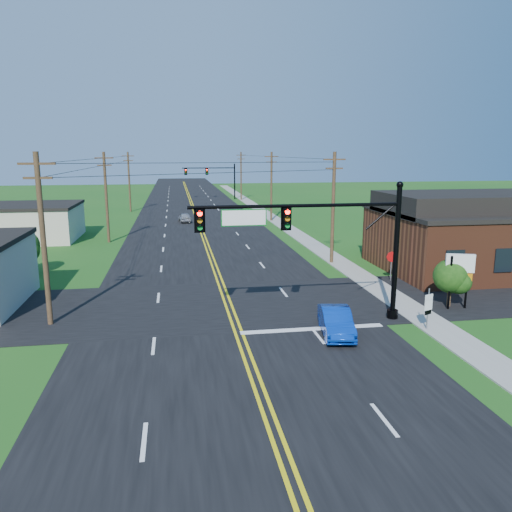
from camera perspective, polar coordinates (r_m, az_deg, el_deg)
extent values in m
plane|color=#1A4F16|center=(19.04, 0.29, -16.30)|extent=(260.00, 260.00, 0.00)
cube|color=black|center=(67.22, -6.83, 4.06)|extent=(16.00, 220.00, 0.04)
cube|color=black|center=(30.06, -3.53, -5.54)|extent=(70.00, 10.00, 0.04)
cube|color=gray|center=(58.79, 3.91, 3.03)|extent=(2.00, 160.00, 0.08)
cylinder|color=black|center=(27.69, 15.69, 0.18)|extent=(0.28, 0.28, 7.20)
cylinder|color=black|center=(28.53, 15.31, -6.43)|extent=(0.60, 0.60, 0.50)
sphere|color=black|center=(27.22, 16.12, 7.83)|extent=(0.36, 0.36, 0.36)
cylinder|color=black|center=(25.45, 4.66, 5.74)|extent=(11.00, 0.18, 0.18)
cube|color=#056018|center=(25.00, -1.39, 4.40)|extent=(2.30, 0.06, 0.85)
cylinder|color=black|center=(97.40, -2.46, 8.62)|extent=(0.28, 0.28, 7.20)
cylinder|color=black|center=(97.65, -2.44, 6.66)|extent=(0.60, 0.60, 0.50)
sphere|color=black|center=(97.27, -2.48, 10.80)|extent=(0.36, 0.36, 0.36)
cylinder|color=black|center=(96.83, -5.46, 9.98)|extent=(10.00, 0.18, 0.18)
cube|color=#056018|center=(96.69, -7.37, 9.61)|extent=(2.30, 0.06, 0.85)
cube|color=#5D2D1A|center=(41.96, 23.80, 1.50)|extent=(14.00, 11.00, 4.40)
cube|color=black|center=(41.64, 24.07, 4.69)|extent=(14.20, 11.20, 0.30)
cube|color=beige|center=(57.38, -25.65, 3.36)|extent=(12.00, 9.00, 3.40)
cube|color=black|center=(57.17, -25.81, 5.19)|extent=(12.20, 9.20, 0.30)
cylinder|color=#362818|center=(27.75, -23.12, 1.58)|extent=(0.28, 0.28, 9.00)
cube|color=#362818|center=(27.40, -23.79, 9.63)|extent=(1.80, 0.12, 0.12)
cube|color=#362818|center=(27.42, -23.67, 8.17)|extent=(1.40, 0.12, 0.12)
cylinder|color=#362818|center=(52.19, -16.73, 6.39)|extent=(0.28, 0.28, 9.00)
cube|color=#362818|center=(52.00, -16.99, 10.67)|extent=(1.80, 0.12, 0.12)
cube|color=#362818|center=(52.01, -16.94, 9.90)|extent=(1.40, 0.12, 0.12)
cylinder|color=#362818|center=(78.97, -14.29, 8.19)|extent=(0.28, 0.28, 9.00)
cube|color=#362818|center=(78.85, -14.43, 11.02)|extent=(1.80, 0.12, 0.12)
cube|color=#362818|center=(78.86, -14.41, 10.51)|extent=(1.40, 0.12, 0.12)
cylinder|color=#362818|center=(40.81, 8.80, 5.37)|extent=(0.28, 0.28, 9.00)
cube|color=#362818|center=(40.57, 8.97, 10.85)|extent=(1.80, 0.12, 0.12)
cube|color=#362818|center=(40.59, 8.94, 9.87)|extent=(1.40, 0.12, 0.12)
cylinder|color=#362818|center=(65.93, 1.77, 7.90)|extent=(0.28, 0.28, 9.00)
cube|color=#362818|center=(65.78, 1.79, 11.29)|extent=(1.80, 0.12, 0.12)
cube|color=#362818|center=(65.79, 1.79, 10.68)|extent=(1.40, 0.12, 0.12)
cylinder|color=#362818|center=(95.50, -1.72, 9.11)|extent=(0.28, 0.28, 9.00)
cube|color=#362818|center=(95.40, -1.73, 11.45)|extent=(1.80, 0.12, 0.12)
cube|color=#362818|center=(95.41, -1.73, 11.03)|extent=(1.40, 0.12, 0.12)
cylinder|color=#362818|center=(47.22, 14.34, 1.62)|extent=(0.24, 0.24, 1.85)
sphere|color=#14390D|center=(46.96, 14.44, 3.64)|extent=(3.00, 3.00, 3.00)
cylinder|color=#362818|center=(31.59, 21.20, -4.27)|extent=(0.24, 0.24, 1.32)
sphere|color=#14390D|center=(31.30, 21.36, -2.16)|extent=(2.00, 2.00, 2.00)
cylinder|color=#362818|center=(40.98, -24.93, -0.86)|extent=(0.24, 0.24, 1.54)
sphere|color=#14390D|center=(40.73, -25.10, 1.06)|extent=(2.40, 2.40, 2.40)
imported|color=#0733AB|center=(25.35, 9.13, -7.48)|extent=(2.03, 4.20, 1.33)
imported|color=#AAAAAF|center=(65.68, -8.16, 4.36)|extent=(1.78, 3.65, 1.20)
cylinder|color=slate|center=(27.00, 19.05, -5.80)|extent=(0.09, 0.09, 2.21)
cube|color=white|center=(26.79, 19.17, -4.48)|extent=(0.52, 0.24, 0.30)
cube|color=white|center=(26.90, 19.11, -5.30)|extent=(0.52, 0.24, 0.55)
cube|color=black|center=(27.02, 19.06, -6.12)|extent=(0.43, 0.20, 0.22)
cylinder|color=slate|center=(36.43, 15.18, -1.25)|extent=(0.07, 0.07, 2.00)
cylinder|color=#A5090A|center=(36.25, 15.26, -0.08)|extent=(0.76, 0.10, 0.76)
cylinder|color=black|center=(30.79, 21.29, -2.89)|extent=(0.16, 0.16, 3.18)
cylinder|color=black|center=(31.33, 22.96, -2.77)|extent=(0.16, 0.16, 3.18)
cube|color=white|center=(30.80, 22.30, -0.76)|extent=(1.58, 0.72, 1.06)
cube|color=#CC720C|center=(30.97, 22.18, -2.20)|extent=(1.40, 0.64, 0.44)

